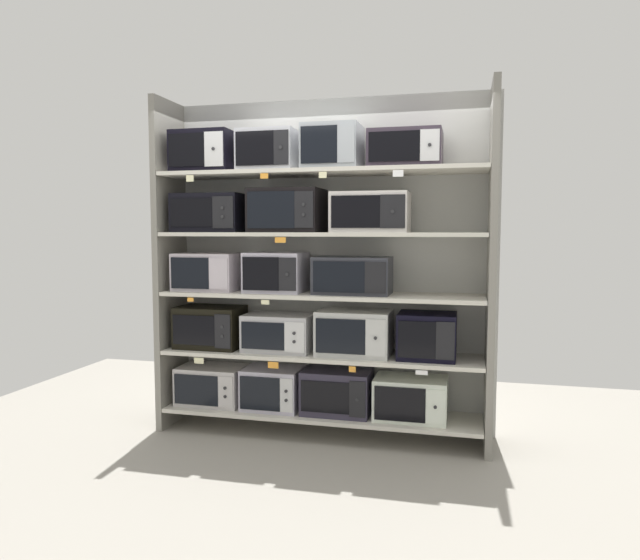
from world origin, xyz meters
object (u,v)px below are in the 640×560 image
(microwave_10, at_px, (353,275))
(microwave_4, at_px, (210,327))
(microwave_8, at_px, (209,272))
(microwave_0, at_px, (212,385))
(microwave_3, at_px, (411,398))
(microwave_15, at_px, (269,151))
(microwave_14, at_px, (205,153))
(microwave_9, at_px, (276,272))
(microwave_5, at_px, (279,332))
(microwave_11, at_px, (211,213))
(microwave_12, at_px, (288,211))
(microwave_1, at_px, (273,388))
(microwave_6, at_px, (354,332))
(microwave_16, at_px, (333,148))
(microwave_2, at_px, (337,391))
(microwave_7, at_px, (427,336))
(microwave_17, at_px, (406,150))

(microwave_10, bearing_deg, microwave_4, 179.98)
(microwave_8, distance_m, microwave_10, 1.18)
(microwave_0, distance_m, microwave_3, 1.61)
(microwave_10, height_order, microwave_15, microwave_15)
(microwave_15, bearing_deg, microwave_14, 179.98)
(microwave_9, relative_size, microwave_10, 0.78)
(microwave_5, distance_m, microwave_10, 0.75)
(microwave_5, xyz_separation_m, microwave_11, (-0.56, 0.00, 0.94))
(microwave_12, distance_m, microwave_14, 0.82)
(microwave_1, bearing_deg, microwave_14, 179.98)
(microwave_4, height_order, microwave_6, microwave_6)
(microwave_15, relative_size, microwave_16, 1.04)
(microwave_0, height_order, microwave_11, microwave_11)
(microwave_12, bearing_deg, microwave_2, 0.07)
(microwave_2, bearing_deg, microwave_11, -180.00)
(microwave_2, height_order, microwave_16, microwave_16)
(microwave_7, bearing_deg, microwave_9, -179.99)
(microwave_6, xyz_separation_m, microwave_12, (-0.53, -0.00, 0.93))
(microwave_6, bearing_deg, microwave_17, -0.01)
(microwave_8, height_order, microwave_12, microwave_12)
(microwave_6, relative_size, microwave_17, 1.06)
(microwave_2, height_order, microwave_5, microwave_5)
(microwave_5, xyz_separation_m, microwave_17, (0.97, -0.00, 1.38))
(microwave_3, bearing_deg, microwave_0, 180.00)
(microwave_0, distance_m, microwave_17, 2.41)
(microwave_2, bearing_deg, microwave_17, -0.03)
(microwave_7, bearing_deg, microwave_10, -179.99)
(microwave_3, distance_m, microwave_12, 1.70)
(microwave_2, bearing_deg, microwave_4, -180.00)
(microwave_0, xyz_separation_m, microwave_10, (1.16, -0.00, 0.92))
(microwave_14, bearing_deg, microwave_15, -0.02)
(microwave_9, height_order, microwave_10, microwave_9)
(microwave_0, distance_m, microwave_1, 0.52)
(microwave_14, bearing_deg, microwave_11, 0.28)
(microwave_17, bearing_deg, microwave_8, -180.00)
(microwave_17, bearing_deg, microwave_9, -179.99)
(microwave_0, relative_size, microwave_9, 1.18)
(microwave_8, bearing_deg, microwave_0, 0.09)
(microwave_0, bearing_deg, microwave_11, 1.38)
(microwave_4, relative_size, microwave_15, 1.18)
(microwave_6, relative_size, microwave_7, 1.31)
(microwave_11, height_order, microwave_16, microwave_16)
(microwave_10, bearing_deg, microwave_7, 0.01)
(microwave_4, relative_size, microwave_7, 1.22)
(microwave_11, xyz_separation_m, microwave_12, (0.64, -0.00, 0.01))
(microwave_6, xyz_separation_m, microwave_9, (-0.62, -0.00, 0.45))
(microwave_10, height_order, microwave_11, microwave_11)
(microwave_1, relative_size, microwave_12, 0.84)
(microwave_8, height_order, microwave_9, microwave_9)
(microwave_7, relative_size, microwave_10, 0.74)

